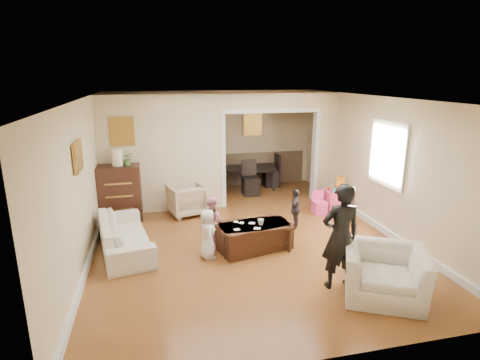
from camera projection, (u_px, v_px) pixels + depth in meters
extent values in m
plane|color=brown|center=(242.00, 235.00, 7.48)|extent=(7.00, 7.00, 0.00)
cube|color=beige|center=(163.00, 154.00, 8.53)|extent=(2.75, 0.18, 2.60)
cube|color=beige|center=(325.00, 147.00, 9.37)|extent=(0.55, 0.18, 2.60)
cube|color=beige|center=(271.00, 101.00, 8.78)|extent=(2.22, 0.18, 0.35)
cube|color=white|center=(388.00, 154.00, 7.29)|extent=(0.03, 0.95, 1.10)
cube|color=brown|center=(122.00, 131.00, 8.12)|extent=(0.45, 0.03, 0.55)
cube|color=brown|center=(78.00, 156.00, 5.86)|extent=(0.03, 0.55, 0.40)
cube|color=brown|center=(253.00, 124.00, 10.51)|extent=(0.45, 0.03, 0.55)
imported|color=beige|center=(125.00, 234.00, 6.79)|extent=(1.11, 2.09, 0.58)
imported|color=#C8AF8B|center=(187.00, 200.00, 8.50)|extent=(0.89, 0.90, 0.68)
imported|color=beige|center=(384.00, 274.00, 5.32)|extent=(1.39, 1.33, 0.70)
cube|color=#371910|center=(120.00, 193.00, 8.13)|extent=(0.86, 0.48, 1.19)
cylinder|color=#EFE6C3|center=(117.00, 157.00, 7.93)|extent=(0.22, 0.22, 0.36)
imported|color=#436D30|center=(127.00, 159.00, 7.98)|extent=(0.25, 0.21, 0.27)
cube|color=#351D11|center=(254.00, 237.00, 6.82)|extent=(1.36, 0.89, 0.47)
imported|color=silver|center=(261.00, 222.00, 6.72)|extent=(0.13, 0.13, 0.10)
cube|color=#ED3E71|center=(336.00, 201.00, 8.78)|extent=(0.54, 0.54, 0.47)
cube|color=yellow|center=(340.00, 183.00, 8.80)|extent=(0.21, 0.09, 0.30)
cylinder|color=teal|center=(334.00, 190.00, 8.64)|extent=(0.08, 0.08, 0.08)
cube|color=red|center=(330.00, 189.00, 8.80)|extent=(0.09, 0.08, 0.05)
imported|color=silver|center=(342.00, 191.00, 8.61)|extent=(0.24, 0.24, 0.05)
imported|color=black|center=(245.00, 177.00, 10.54)|extent=(1.84, 1.25, 0.59)
imported|color=black|center=(340.00, 237.00, 5.47)|extent=(0.57, 0.38, 1.56)
imported|color=white|center=(208.00, 234.00, 6.45)|extent=(0.29, 0.43, 0.85)
imported|color=pink|center=(212.00, 222.00, 6.89)|extent=(0.54, 0.57, 0.92)
imported|color=black|center=(295.00, 209.00, 7.71)|extent=(0.45, 0.51, 0.82)
cube|color=white|center=(237.00, 229.00, 6.53)|extent=(0.11, 0.10, 0.00)
cube|color=white|center=(242.00, 223.00, 6.82)|extent=(0.11, 0.12, 0.00)
cube|color=white|center=(252.00, 223.00, 6.81)|extent=(0.13, 0.12, 0.00)
cube|color=white|center=(236.00, 222.00, 6.87)|extent=(0.08, 0.10, 0.00)
cube|color=white|center=(257.00, 228.00, 6.57)|extent=(0.14, 0.13, 0.00)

